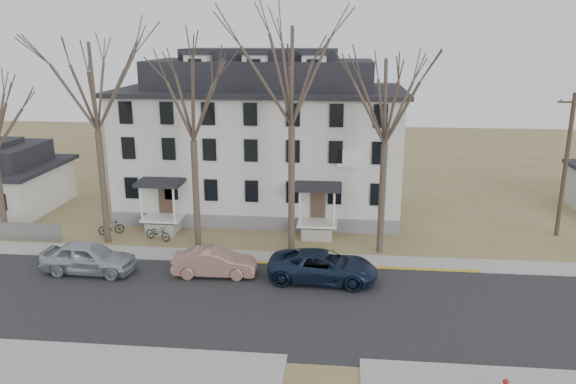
# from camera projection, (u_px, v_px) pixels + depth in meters

# --- Properties ---
(ground) EXTENTS (120.00, 120.00, 0.00)m
(ground) POSITION_uv_depth(u_px,v_px,m) (250.00, 324.00, 26.07)
(ground) COLOR olive
(ground) RESTS_ON ground
(main_road) EXTENTS (120.00, 10.00, 0.04)m
(main_road) POSITION_uv_depth(u_px,v_px,m) (257.00, 304.00, 27.98)
(main_road) COLOR #27272A
(main_road) RESTS_ON ground
(far_sidewalk) EXTENTS (120.00, 2.00, 0.08)m
(far_sidewalk) POSITION_uv_depth(u_px,v_px,m) (272.00, 259.00, 33.73)
(far_sidewalk) COLOR #A09F97
(far_sidewalk) RESTS_ON ground
(near_sidewalk_left) EXTENTS (20.00, 5.00, 0.08)m
(near_sidewalk_left) POSITION_uv_depth(u_px,v_px,m) (28.00, 377.00, 22.05)
(near_sidewalk_left) COLOR #A09F97
(near_sidewalk_left) RESTS_ON ground
(yellow_curb) EXTENTS (14.00, 0.25, 0.06)m
(yellow_curb) POSITION_uv_depth(u_px,v_px,m) (356.00, 268.00, 32.39)
(yellow_curb) COLOR gold
(yellow_curb) RESTS_ON ground
(boarding_house) EXTENTS (20.80, 12.36, 12.05)m
(boarding_house) POSITION_uv_depth(u_px,v_px,m) (262.00, 140.00, 42.02)
(boarding_house) COLOR slate
(boarding_house) RESTS_ON ground
(small_house) EXTENTS (8.70, 8.70, 5.00)m
(small_house) POSITION_uv_depth(u_px,v_px,m) (0.00, 180.00, 42.91)
(small_house) COLOR silver
(small_house) RESTS_ON ground
(tree_far_left) EXTENTS (8.40, 8.40, 13.72)m
(tree_far_left) POSITION_uv_depth(u_px,v_px,m) (93.00, 80.00, 33.73)
(tree_far_left) COLOR #473B31
(tree_far_left) RESTS_ON ground
(tree_mid_left) EXTENTS (7.80, 7.80, 12.74)m
(tree_mid_left) POSITION_uv_depth(u_px,v_px,m) (191.00, 94.00, 33.36)
(tree_mid_left) COLOR #473B31
(tree_mid_left) RESTS_ON ground
(tree_center) EXTENTS (9.00, 9.00, 14.70)m
(tree_center) POSITION_uv_depth(u_px,v_px,m) (292.00, 69.00, 32.38)
(tree_center) COLOR #473B31
(tree_center) RESTS_ON ground
(tree_mid_right) EXTENTS (7.80, 7.80, 12.74)m
(tree_mid_right) POSITION_uv_depth(u_px,v_px,m) (387.00, 96.00, 32.25)
(tree_mid_right) COLOR #473B31
(tree_mid_right) RESTS_ON ground
(utility_pole_far) EXTENTS (2.00, 0.28, 9.50)m
(utility_pole_far) POSITION_uv_depth(u_px,v_px,m) (566.00, 164.00, 36.38)
(utility_pole_far) COLOR #3D3023
(utility_pole_far) RESTS_ON ground
(car_silver) EXTENTS (5.33, 2.32, 1.79)m
(car_silver) POSITION_uv_depth(u_px,v_px,m) (89.00, 258.00, 31.48)
(car_silver) COLOR #A2ACB8
(car_silver) RESTS_ON ground
(car_tan) EXTENTS (4.69, 1.84, 1.52)m
(car_tan) POSITION_uv_depth(u_px,v_px,m) (215.00, 263.00, 31.14)
(car_tan) COLOR #9A6D60
(car_tan) RESTS_ON ground
(car_navy) EXTENTS (6.05, 3.07, 1.64)m
(car_navy) POSITION_uv_depth(u_px,v_px,m) (323.00, 267.00, 30.46)
(car_navy) COLOR #132036
(car_navy) RESTS_ON ground
(bicycle_left) EXTENTS (2.02, 1.29, 1.00)m
(bicycle_left) POSITION_uv_depth(u_px,v_px,m) (158.00, 233.00, 36.56)
(bicycle_left) COLOR black
(bicycle_left) RESTS_ON ground
(bicycle_right) EXTENTS (1.73, 1.21, 1.02)m
(bicycle_right) POSITION_uv_depth(u_px,v_px,m) (111.00, 228.00, 37.61)
(bicycle_right) COLOR black
(bicycle_right) RESTS_ON ground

